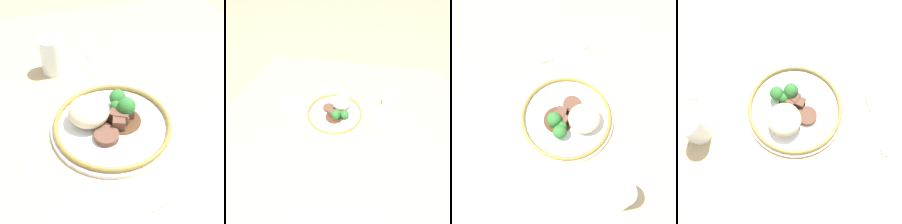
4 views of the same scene
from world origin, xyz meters
TOP-DOWN VIEW (x-y plane):
  - ground_plane at (0.00, 0.00)m, footprint 8.00×8.00m
  - dining_table at (0.00, 0.00)m, footprint 1.20×1.07m
  - plate at (-0.02, 0.02)m, footprint 0.29×0.29m
  - juice_glass at (0.24, 0.11)m, footprint 0.07×0.07m
  - knife at (-0.03, 0.20)m, footprint 0.22×0.07m
  - spoon at (0.28, 0.00)m, footprint 0.15×0.02m

SIDE VIEW (x-z plane):
  - ground_plane at x=0.00m, z-range 0.00..0.00m
  - dining_table at x=0.00m, z-range 0.00..0.05m
  - knife at x=-0.03m, z-range 0.05..0.05m
  - spoon at x=0.28m, z-range 0.04..0.05m
  - plate at x=-0.02m, z-range 0.03..0.10m
  - juice_glass at x=0.24m, z-range 0.04..0.15m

